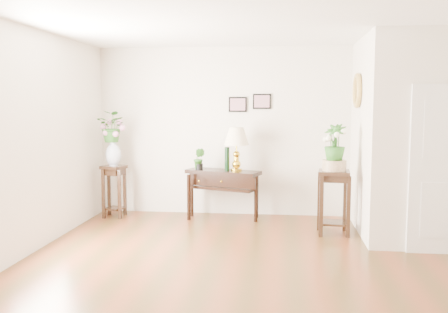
% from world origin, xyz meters
% --- Properties ---
extents(floor, '(6.00, 5.50, 0.02)m').
position_xyz_m(floor, '(0.00, 0.00, 0.00)').
color(floor, brown).
rests_on(floor, ground).
extents(ceiling, '(6.00, 5.50, 0.02)m').
position_xyz_m(ceiling, '(0.00, 0.00, 2.80)').
color(ceiling, white).
rests_on(ceiling, ground).
extents(wall_back, '(6.00, 0.02, 2.80)m').
position_xyz_m(wall_back, '(0.00, 2.75, 1.40)').
color(wall_back, silver).
rests_on(wall_back, ground).
extents(wall_front, '(6.00, 0.02, 2.80)m').
position_xyz_m(wall_front, '(0.00, -2.75, 1.40)').
color(wall_front, silver).
rests_on(wall_front, ground).
extents(wall_left, '(0.02, 5.50, 2.80)m').
position_xyz_m(wall_left, '(-3.00, 0.00, 1.40)').
color(wall_left, silver).
rests_on(wall_left, ground).
extents(partition, '(1.80, 1.95, 2.80)m').
position_xyz_m(partition, '(2.10, 1.77, 1.40)').
color(partition, silver).
rests_on(partition, floor).
extents(door, '(0.90, 0.05, 2.10)m').
position_xyz_m(door, '(2.10, 0.78, 1.05)').
color(door, silver).
rests_on(door, floor).
extents(art_print_left, '(0.30, 0.02, 0.25)m').
position_xyz_m(art_print_left, '(-0.65, 2.73, 1.85)').
color(art_print_left, black).
rests_on(art_print_left, wall_back).
extents(art_print_right, '(0.30, 0.02, 0.25)m').
position_xyz_m(art_print_right, '(-0.25, 2.73, 1.90)').
color(art_print_right, black).
rests_on(art_print_right, wall_back).
extents(wall_ornament, '(0.07, 0.51, 0.51)m').
position_xyz_m(wall_ornament, '(1.16, 1.90, 2.05)').
color(wall_ornament, '#D1AC52').
rests_on(wall_ornament, partition).
extents(console_table, '(1.26, 0.77, 0.80)m').
position_xyz_m(console_table, '(-0.85, 2.33, 0.40)').
color(console_table, black).
rests_on(console_table, floor).
extents(table_lamp, '(0.51, 0.51, 0.70)m').
position_xyz_m(table_lamp, '(-0.63, 2.33, 1.15)').
color(table_lamp, gold).
rests_on(table_lamp, console_table).
extents(green_vase, '(0.10, 0.10, 0.38)m').
position_xyz_m(green_vase, '(-0.78, 2.33, 0.97)').
color(green_vase, black).
rests_on(green_vase, console_table).
extents(potted_plant, '(0.21, 0.19, 0.34)m').
position_xyz_m(potted_plant, '(-1.24, 2.33, 0.97)').
color(potted_plant, '#245C1C').
rests_on(potted_plant, console_table).
extents(plant_stand_a, '(0.42, 0.42, 0.85)m').
position_xyz_m(plant_stand_a, '(-2.65, 2.28, 0.43)').
color(plant_stand_a, black).
rests_on(plant_stand_a, floor).
extents(porcelain_vase, '(0.26, 0.26, 0.43)m').
position_xyz_m(porcelain_vase, '(-2.65, 2.28, 1.08)').
color(porcelain_vase, silver).
rests_on(porcelain_vase, plant_stand_a).
extents(lily_arrangement, '(0.54, 0.50, 0.51)m').
position_xyz_m(lily_arrangement, '(-2.65, 2.28, 1.51)').
color(lily_arrangement, '#245C1C').
rests_on(lily_arrangement, porcelain_vase).
extents(plant_stand_b, '(0.47, 0.47, 0.92)m').
position_xyz_m(plant_stand_b, '(0.83, 1.59, 0.46)').
color(plant_stand_b, black).
rests_on(plant_stand_b, floor).
extents(ceramic_bowl, '(0.41, 0.41, 0.15)m').
position_xyz_m(ceramic_bowl, '(0.83, 1.59, 1.00)').
color(ceramic_bowl, '#C3B987').
rests_on(ceramic_bowl, plant_stand_b).
extents(narcissus, '(0.40, 0.40, 0.54)m').
position_xyz_m(narcissus, '(0.83, 1.59, 1.31)').
color(narcissus, '#245C1C').
rests_on(narcissus, ceramic_bowl).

